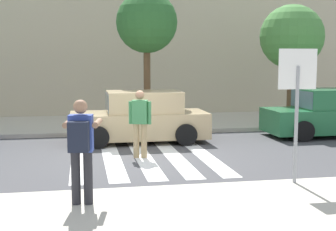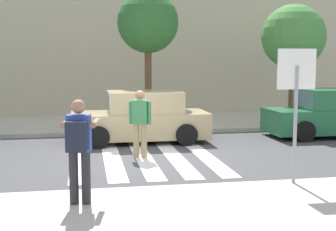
# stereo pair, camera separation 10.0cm
# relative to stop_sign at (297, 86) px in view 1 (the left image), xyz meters

# --- Properties ---
(ground_plane) EXTENTS (120.00, 120.00, 0.00)m
(ground_plane) POSITION_rel_stop_sign_xyz_m (-2.48, 3.44, -2.01)
(ground_plane) COLOR #424244
(sidewalk_far) EXTENTS (60.00, 4.80, 0.14)m
(sidewalk_far) POSITION_rel_stop_sign_xyz_m (-2.48, 9.44, -1.94)
(sidewalk_far) COLOR beige
(sidewalk_far) RESTS_ON ground
(building_facade_far) EXTENTS (56.00, 4.00, 6.94)m
(building_facade_far) POSITION_rel_stop_sign_xyz_m (-2.48, 13.84, 1.46)
(building_facade_far) COLOR beige
(building_facade_far) RESTS_ON ground
(crosswalk_stripe_0) EXTENTS (0.44, 5.20, 0.01)m
(crosswalk_stripe_0) POSITION_rel_stop_sign_xyz_m (-4.08, 3.64, -2.00)
(crosswalk_stripe_0) COLOR silver
(crosswalk_stripe_0) RESTS_ON ground
(crosswalk_stripe_1) EXTENTS (0.44, 5.20, 0.01)m
(crosswalk_stripe_1) POSITION_rel_stop_sign_xyz_m (-3.28, 3.64, -2.00)
(crosswalk_stripe_1) COLOR silver
(crosswalk_stripe_1) RESTS_ON ground
(crosswalk_stripe_2) EXTENTS (0.44, 5.20, 0.01)m
(crosswalk_stripe_2) POSITION_rel_stop_sign_xyz_m (-2.48, 3.64, -2.00)
(crosswalk_stripe_2) COLOR silver
(crosswalk_stripe_2) RESTS_ON ground
(crosswalk_stripe_3) EXTENTS (0.44, 5.20, 0.01)m
(crosswalk_stripe_3) POSITION_rel_stop_sign_xyz_m (-1.68, 3.64, -2.00)
(crosswalk_stripe_3) COLOR silver
(crosswalk_stripe_3) RESTS_ON ground
(crosswalk_stripe_4) EXTENTS (0.44, 5.20, 0.01)m
(crosswalk_stripe_4) POSITION_rel_stop_sign_xyz_m (-0.88, 3.64, -2.00)
(crosswalk_stripe_4) COLOR silver
(crosswalk_stripe_4) RESTS_ON ground
(stop_sign) EXTENTS (0.76, 0.08, 2.56)m
(stop_sign) POSITION_rel_stop_sign_xyz_m (0.00, 0.00, 0.00)
(stop_sign) COLOR gray
(stop_sign) RESTS_ON sidewalk_near
(photographer_with_backpack) EXTENTS (0.67, 0.90, 1.72)m
(photographer_with_backpack) POSITION_rel_stop_sign_xyz_m (-4.04, -0.66, -0.84)
(photographer_with_backpack) COLOR #232328
(photographer_with_backpack) RESTS_ON sidewalk_near
(pedestrian_crossing) EXTENTS (0.56, 0.35, 1.72)m
(pedestrian_crossing) POSITION_rel_stop_sign_xyz_m (-2.57, 3.46, -1.03)
(pedestrian_crossing) COLOR tan
(pedestrian_crossing) RESTS_ON ground
(parked_car_tan) EXTENTS (4.10, 1.92, 1.55)m
(parked_car_tan) POSITION_rel_stop_sign_xyz_m (-2.27, 5.74, -1.28)
(parked_car_tan) COLOR tan
(parked_car_tan) RESTS_ON ground
(parked_car_green) EXTENTS (4.10, 1.92, 1.55)m
(parked_car_green) POSITION_rel_stop_sign_xyz_m (3.95, 5.74, -1.28)
(parked_car_green) COLOR #236B3D
(parked_car_green) RESTS_ON ground
(street_tree_center) EXTENTS (2.11, 2.11, 4.68)m
(street_tree_center) POSITION_rel_stop_sign_xyz_m (-1.76, 7.90, 1.72)
(street_tree_center) COLOR brown
(street_tree_center) RESTS_ON sidewalk_far
(street_tree_east) EXTENTS (2.39, 2.39, 4.40)m
(street_tree_east) POSITION_rel_stop_sign_xyz_m (3.76, 8.33, 1.31)
(street_tree_east) COLOR brown
(street_tree_east) RESTS_ON sidewalk_far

